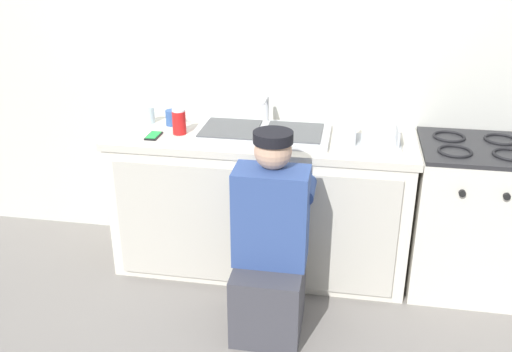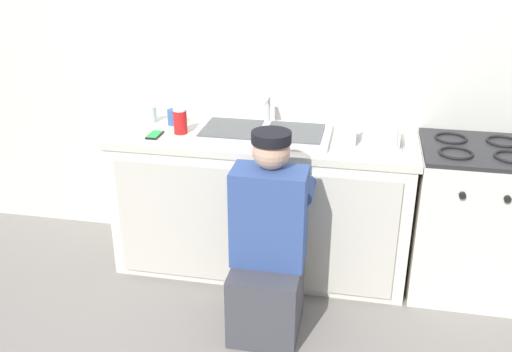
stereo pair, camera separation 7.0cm
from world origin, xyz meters
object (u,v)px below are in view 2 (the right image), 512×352
object	(u,v)px
coffee_mug	(174,117)
dish_rack_tray	(376,141)
plumber_person	(268,252)
soda_cup_red	(180,121)
sink_double_basin	(263,132)
cell_phone	(155,135)
water_glass	(152,114)
stove_range	(468,219)

from	to	relation	value
coffee_mug	dish_rack_tray	distance (m)	1.25
plumber_person	dish_rack_tray	size ratio (longest dim) A/B	3.94
plumber_person	soda_cup_red	xyz separation A→B (m)	(-0.64, 0.56, 0.50)
coffee_mug	soda_cup_red	size ratio (longest dim) A/B	0.83
sink_double_basin	cell_phone	bearing A→B (deg)	-168.10
sink_double_basin	water_glass	distance (m)	0.74
cell_phone	dish_rack_tray	bearing A→B (deg)	4.63
plumber_person	water_glass	distance (m)	1.24
coffee_mug	cell_phone	world-z (taller)	coffee_mug
stove_range	soda_cup_red	distance (m)	1.79
sink_double_basin	dish_rack_tray	distance (m)	0.66
sink_double_basin	soda_cup_red	size ratio (longest dim) A/B	5.26
stove_range	coffee_mug	xyz separation A→B (m)	(-1.81, 0.10, 0.48)
coffee_mug	soda_cup_red	distance (m)	0.18
stove_range	cell_phone	size ratio (longest dim) A/B	6.48
cell_phone	sink_double_basin	bearing A→B (deg)	11.90
stove_range	soda_cup_red	size ratio (longest dim) A/B	5.97
soda_cup_red	sink_double_basin	bearing A→B (deg)	6.48
stove_range	dish_rack_tray	xyz separation A→B (m)	(-0.56, -0.03, 0.46)
plumber_person	coffee_mug	size ratio (longest dim) A/B	8.76
plumber_person	cell_phone	xyz separation A→B (m)	(-0.77, 0.48, 0.43)
stove_range	cell_phone	world-z (taller)	stove_range
sink_double_basin	dish_rack_tray	bearing A→B (deg)	-2.38
cell_phone	stove_range	bearing A→B (deg)	4.00
stove_range	dish_rack_tray	bearing A→B (deg)	-177.43
plumber_person	water_glass	xyz separation A→B (m)	(-0.88, 0.73, 0.47)
stove_range	water_glass	size ratio (longest dim) A/B	9.08
cell_phone	dish_rack_tray	world-z (taller)	dish_rack_tray
cell_phone	water_glass	distance (m)	0.27
plumber_person	soda_cup_red	size ratio (longest dim) A/B	7.26
sink_double_basin	soda_cup_red	distance (m)	0.50
soda_cup_red	water_glass	bearing A→B (deg)	144.86
plumber_person	soda_cup_red	bearing A→B (deg)	138.63
soda_cup_red	dish_rack_tray	bearing A→B (deg)	1.39
sink_double_basin	stove_range	distance (m)	1.31
soda_cup_red	coffee_mug	bearing A→B (deg)	120.71
plumber_person	cell_phone	size ratio (longest dim) A/B	7.89
plumber_person	dish_rack_tray	world-z (taller)	plumber_person
stove_range	dish_rack_tray	distance (m)	0.73
stove_range	soda_cup_red	world-z (taller)	soda_cup_red
coffee_mug	dish_rack_tray	bearing A→B (deg)	-5.67
sink_double_basin	cell_phone	xyz separation A→B (m)	(-0.63, -0.13, -0.01)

